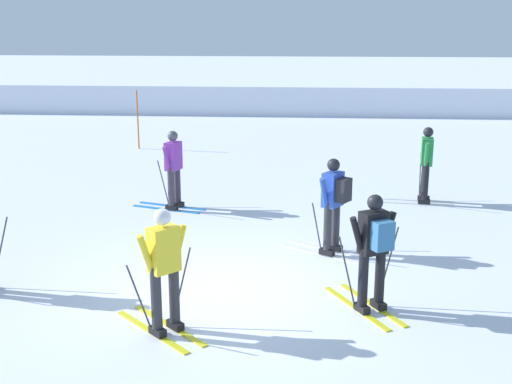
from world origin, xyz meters
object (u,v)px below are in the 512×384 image
skier_blue (334,202)px  trail_marker_pole (138,120)px  skier_green (426,163)px  skier_purple (173,168)px  skier_black (374,248)px  skier_yellow (164,268)px

skier_blue → trail_marker_pole: (-5.69, 9.16, -0.04)m
skier_blue → skier_green: (2.17, 3.46, -0.04)m
skier_blue → skier_purple: (-3.30, 2.59, -0.04)m
trail_marker_pole → skier_green: bearing=-36.0°
skier_black → skier_green: (1.71, 5.78, -0.04)m
skier_purple → skier_black: size_ratio=1.00×
skier_green → skier_yellow: same height
skier_purple → trail_marker_pole: 6.99m
skier_black → trail_marker_pole: bearing=118.2°
skier_blue → trail_marker_pole: size_ratio=0.94×
trail_marker_pole → skier_yellow: bearing=-74.6°
trail_marker_pole → skier_black: bearing=-61.8°
skier_yellow → trail_marker_pole: trail_marker_pole is taller
skier_green → trail_marker_pole: (-7.86, 5.70, 0.00)m
trail_marker_pole → skier_blue: bearing=-58.1°
skier_blue → skier_black: same height
skier_green → skier_yellow: (-4.47, -6.63, 0.00)m
trail_marker_pole → skier_purple: bearing=-70.0°
skier_blue → trail_marker_pole: bearing=121.9°
skier_green → skier_blue: bearing=-122.1°
skier_green → skier_yellow: 8.00m
skier_green → trail_marker_pole: bearing=144.0°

